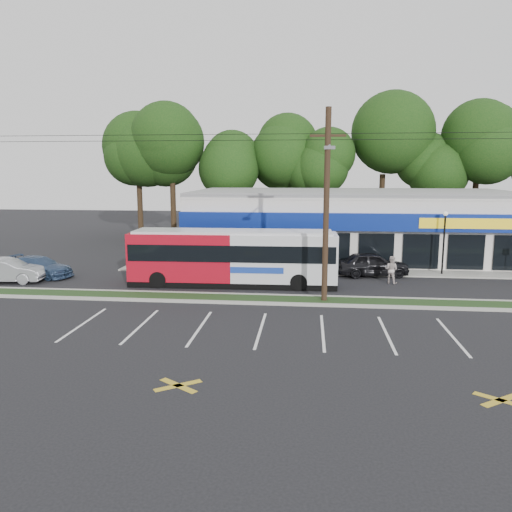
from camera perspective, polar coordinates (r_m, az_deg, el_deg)
The scene contains 15 objects.
ground at distance 25.85m, azimuth 1.15°, elevation -5.68°, with size 120.00×120.00×0.00m, color black.
grass_strip at distance 26.80m, azimuth 1.34°, elevation -4.99°, with size 40.00×1.60×0.12m, color #1C3214.
curb_south at distance 25.98m, azimuth 1.18°, elevation -5.44°, with size 40.00×0.25×0.14m, color #9E9E93.
curb_north at distance 27.62m, azimuth 1.48°, elevation -4.53°, with size 40.00×0.25×0.14m, color #9E9E93.
sidewalk at distance 34.64m, azimuth 10.72°, elevation -1.80°, with size 32.00×2.20×0.10m, color #9E9E93.
strip_mall at distance 41.11m, azimuth 10.76°, elevation 3.67°, with size 25.00×12.55×5.30m.
utility_pole at distance 25.81m, azimuth 7.69°, elevation 6.41°, with size 50.00×2.77×10.00m.
lamp_post at distance 35.04m, azimuth 20.71°, elevation 2.22°, with size 0.30×0.30×4.25m.
tree_line at distance 50.90m, azimuth 8.33°, elevation 11.37°, with size 46.76×6.76×11.83m.
metrobus at distance 30.11m, azimuth -2.63°, elevation -0.03°, with size 12.50×2.91×3.34m.
car_dark at distance 33.70m, azimuth 13.13°, elevation -0.90°, with size 1.90×4.73×1.61m, color black.
car_silver at distance 34.60m, azimuth -26.61°, elevation -1.50°, with size 1.59×4.56×1.50m, color #95979C.
car_blue at distance 35.50m, azimuth -23.55°, elevation -1.13°, with size 1.90×4.67×1.36m, color navy.
pedestrian_a at distance 33.85m, azimuth 5.77°, elevation -0.35°, with size 0.71×0.47×1.94m, color beige.
pedestrian_b at distance 31.83m, azimuth 15.19°, elevation -1.51°, with size 0.83×0.64×1.70m, color #C0B2AD.
Camera 1 is at (2.10, -24.84, 6.86)m, focal length 35.00 mm.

